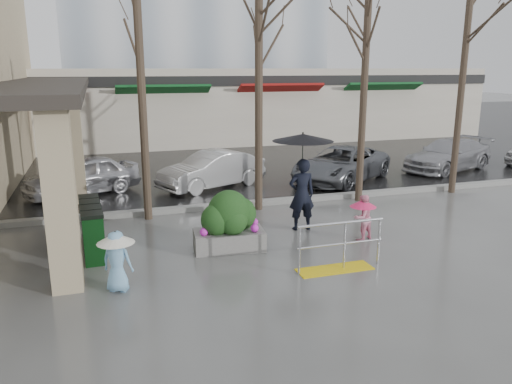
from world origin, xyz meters
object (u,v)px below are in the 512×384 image
car_b (212,170)px  tree_west (138,25)px  handrail (338,252)px  planter (229,221)px  car_d (448,155)px  tree_east (468,23)px  child_pink (363,214)px  tree_mideast (367,39)px  car_c (341,164)px  car_a (82,176)px  tree_midwest (259,23)px  news_boxes (92,228)px  child_blue (117,255)px  woman (302,170)px

car_b → tree_west: bearing=-62.7°
handrail → planter: (-1.83, 1.84, 0.29)m
car_b → car_d: size_ratio=0.88×
tree_east → handrail: bearing=-144.1°
car_d → child_pink: bearing=-68.7°
handrail → tree_mideast: 7.28m
car_c → child_pink: bearing=-57.0°
handrail → car_a: bearing=122.0°
tree_midwest → news_boxes: tree_midwest is taller
handrail → news_boxes: (-4.81, 2.62, 0.18)m
handrail → car_b: car_b is taller
child_blue → tree_west: bearing=-75.6°
handrail → planter: size_ratio=1.14×
child_pink → planter: planter is taller
handrail → car_d: (8.92, 7.95, 0.25)m
car_a → car_c: size_ratio=0.82×
tree_midwest → child_blue: size_ratio=5.99×
planter → tree_west: bearing=117.4°
handrail → car_d: car_d is taller
tree_west → car_d: tree_west is taller
handrail → news_boxes: news_boxes is taller
car_b → car_d: same height
planter → tree_east: bearing=19.3°
child_pink → planter: bearing=-23.0°
tree_east → woman: 7.71m
tree_mideast → woman: (-2.84, -2.13, -3.30)m
car_b → woman: bearing=-11.1°
tree_east → car_a: (-11.77, 3.41, -4.75)m
tree_west → handrail: bearing=-55.0°
planter → car_a: 7.18m
tree_east → car_a: tree_east is taller
car_c → car_d: (5.05, 0.51, 0.00)m
tree_midwest → car_a: size_ratio=1.89×
child_pink → car_d: bearing=-156.1°
car_a → tree_mideast: bearing=44.9°
handrail → news_boxes: 5.48m
car_b → handrail: bearing=-17.4°
tree_west → tree_mideast: bearing=0.0°
tree_west → tree_east: (10.00, 0.00, 0.30)m
car_a → car_c: same height
handrail → woman: bearing=83.6°
child_pink → car_d: size_ratio=0.26×
handrail → child_pink: size_ratio=1.70×
tree_mideast → car_a: tree_mideast is taller
news_boxes → car_b: (3.95, 5.25, 0.07)m
child_pink → tree_midwest: bearing=-81.7°
child_blue → planter: planter is taller
tree_mideast → news_boxes: tree_mideast is taller
handrail → tree_midwest: 6.83m
tree_midwest → car_c: (4.02, 2.65, -4.60)m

